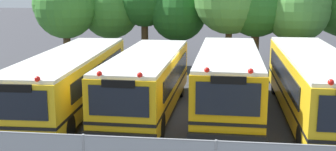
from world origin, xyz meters
The scene contains 11 objects.
ground_plane centered at (0.00, 0.00, 0.00)m, with size 160.00×160.00×0.00m, color #38383D.
school_bus_0 centered at (-5.14, 0.04, 1.36)m, with size 2.86×11.09×2.58m.
school_bus_1 centered at (-1.78, -0.09, 1.39)m, with size 2.66×9.45×2.65m.
school_bus_2 centered at (1.57, 0.12, 1.46)m, with size 2.67×9.28×2.79m.
school_bus_3 centered at (4.97, -0.05, 1.46)m, with size 2.58×11.31×2.77m.
tree_0 centered at (-8.58, 8.55, 3.94)m, with size 3.90×3.81×5.81m.
tree_1 centered at (-6.08, 10.33, 3.75)m, with size 3.84×3.84×5.66m.
tree_2 centered at (-3.64, 10.08, 4.32)m, with size 3.36×3.36×6.00m.
tree_3 centered at (-1.66, 9.91, 3.59)m, with size 3.78×3.55×5.31m.
tree_5 centered at (3.32, 8.47, 4.17)m, with size 3.73×3.73×6.00m.
tree_6 centered at (5.69, 8.16, 3.99)m, with size 3.74×3.74×5.75m.
Camera 1 is at (1.19, -17.27, 5.29)m, focal length 45.65 mm.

